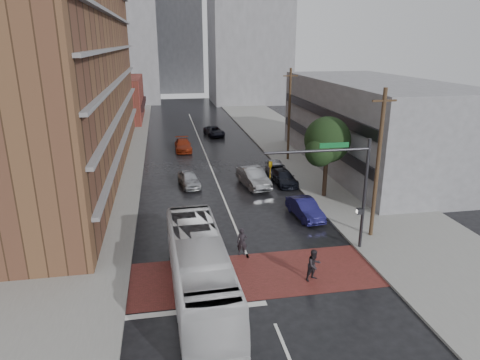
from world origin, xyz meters
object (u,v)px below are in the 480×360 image
object	(u,v)px
pedestrian_a	(242,242)
suv_travel	(214,131)
transit_bus	(199,268)
car_travel_c	(183,145)
car_parked_far	(276,168)
pedestrian_b	(314,265)
car_travel_b	(253,178)
car_parked_mid	(284,177)
car_travel_a	(189,179)
car_parked_near	(305,209)

from	to	relation	value
pedestrian_a	suv_travel	xyz separation A→B (m)	(2.55, 35.28, -0.23)
transit_bus	car_travel_c	size ratio (longest dim) A/B	2.42
transit_bus	car_parked_far	world-z (taller)	transit_bus
pedestrian_b	car_travel_b	size ratio (longest dim) A/B	0.36
car_travel_b	car_travel_c	xyz separation A→B (m)	(-5.61, 14.61, -0.16)
suv_travel	car_parked_far	bearing A→B (deg)	-88.24
car_parked_mid	car_parked_far	distance (m)	2.74
car_parked_mid	suv_travel	bearing A→B (deg)	96.54
transit_bus	car_parked_mid	bearing A→B (deg)	59.54
car_travel_b	pedestrian_a	bearing A→B (deg)	-113.26
car_travel_a	suv_travel	xyz separation A→B (m)	(4.92, 21.42, -0.04)
car_travel_c	car_parked_mid	xyz separation A→B (m)	(8.52, -14.40, -0.05)
car_parked_far	transit_bus	bearing A→B (deg)	-110.51
car_parked_near	car_travel_b	bearing A→B (deg)	100.55
transit_bus	car_travel_b	distance (m)	17.98
car_travel_c	pedestrian_b	bearing A→B (deg)	-80.64
pedestrian_b	car_parked_mid	world-z (taller)	pedestrian_b
pedestrian_b	car_travel_a	world-z (taller)	pedestrian_b
pedestrian_a	car_parked_far	distance (m)	16.96
pedestrian_a	car_travel_c	xyz separation A→B (m)	(-2.19, 27.40, -0.20)
car_travel_a	car_parked_near	xyz separation A→B (m)	(8.11, -8.84, 0.02)
suv_travel	car_parked_far	world-z (taller)	car_parked_far
transit_bus	car_parked_far	distance (m)	21.84
car_travel_a	car_parked_mid	world-z (taller)	car_travel_a
car_travel_a	transit_bus	bearing A→B (deg)	-100.26
car_travel_b	car_parked_mid	size ratio (longest dim) A/B	1.17
transit_bus	suv_travel	size ratio (longest dim) A/B	2.46
pedestrian_b	pedestrian_a	bearing A→B (deg)	111.65
car_parked_near	car_parked_far	distance (m)	10.74
pedestrian_a	car_parked_far	size ratio (longest dim) A/B	0.41
pedestrian_a	car_travel_c	world-z (taller)	pedestrian_a
car_travel_b	car_parked_near	distance (m)	8.12
suv_travel	transit_bus	bearing A→B (deg)	-107.17
car_travel_b	car_parked_mid	xyz separation A→B (m)	(2.91, 0.21, -0.21)
suv_travel	car_parked_far	distance (m)	19.90
car_travel_a	car_parked_mid	bearing A→B (deg)	-13.96
car_travel_c	car_parked_far	bearing A→B (deg)	-54.71
suv_travel	car_parked_far	size ratio (longest dim) A/B	1.08
car_parked_near	car_parked_mid	xyz separation A→B (m)	(0.59, 7.99, -0.07)
pedestrian_a	car_travel_a	distance (m)	14.06
suv_travel	car_parked_far	xyz separation A→B (m)	(3.77, -19.54, 0.09)
pedestrian_b	car_parked_mid	distance (m)	16.83
pedestrian_b	car_travel_a	xyz separation A→B (m)	(-5.75, 17.43, -0.23)
car_travel_a	car_travel_c	world-z (taller)	car_travel_a
car_parked_far	car_travel_a	bearing A→B (deg)	-163.07
car_travel_a	suv_travel	distance (m)	21.98
car_travel_a	car_travel_c	distance (m)	13.54
car_travel_b	suv_travel	distance (m)	22.51
pedestrian_a	car_parked_mid	size ratio (longest dim) A/B	0.40
pedestrian_a	transit_bus	bearing A→B (deg)	-118.76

